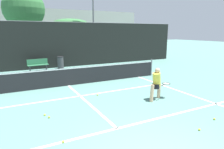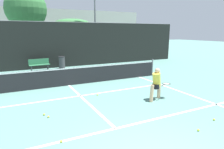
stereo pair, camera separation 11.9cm
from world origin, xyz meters
name	(u,v)px [view 2 (the right image)]	position (x,y,z in m)	size (l,w,h in m)	color
court_baseline_near	(115,128)	(0.00, 1.94, 0.00)	(11.00, 0.10, 0.01)	white
court_service_line	(80,96)	(0.00, 5.38, 0.00)	(8.25, 0.10, 0.01)	white
court_center_mark	(86,101)	(0.00, 4.64, 0.00)	(0.10, 5.41, 0.01)	white
court_sideline_right	(169,87)	(4.51, 4.64, 0.00)	(0.10, 6.41, 0.01)	white
net	(69,76)	(0.00, 7.35, 0.51)	(11.09, 0.09, 1.07)	slate
fence_back	(49,45)	(0.00, 13.11, 1.77)	(24.00, 0.06, 3.56)	black
player_practicing	(156,83)	(2.73, 3.49, 0.72)	(1.19, 0.45, 1.35)	#DBAD84
tennis_ball_scattered_0	(214,120)	(3.12, 1.00, 0.03)	(0.07, 0.07, 0.07)	#D1E033
tennis_ball_scattered_1	(48,117)	(-1.66, 3.63, 0.03)	(0.07, 0.07, 0.07)	#D1E033
tennis_ball_scattered_5	(44,114)	(-1.76, 3.89, 0.03)	(0.07, 0.07, 0.07)	#D1E033
tennis_ball_scattered_6	(61,141)	(-1.61, 1.90, 0.03)	(0.07, 0.07, 0.07)	#D1E033
tennis_ball_scattered_7	(198,130)	(2.08, 0.73, 0.03)	(0.07, 0.07, 0.07)	#D1E033
tennis_ball_scattered_9	(97,95)	(0.71, 5.08, 0.03)	(0.07, 0.07, 0.07)	#D1E033
courtside_bench	(39,64)	(-0.87, 12.34, 0.46)	(1.47, 0.52, 0.86)	#33724C
trash_bin	(62,63)	(0.76, 12.35, 0.48)	(0.48, 0.48, 0.96)	#3F3F42
parked_car	(79,54)	(3.35, 16.37, 0.65)	(1.80, 4.11, 1.53)	#B7B7BC
floodlight_mast	(95,2)	(5.38, 16.91, 5.70)	(1.10, 0.24, 9.05)	slate
tree_west	(45,27)	(1.03, 21.36, 3.33)	(3.33, 3.33, 3.83)	brown
tree_mid	(72,23)	(3.64, 19.39, 3.70)	(3.73, 3.73, 4.19)	brown
tree_east	(26,9)	(-0.97, 19.11, 4.96)	(3.95, 3.95, 6.95)	brown
building_far	(29,30)	(0.00, 29.67, 3.05)	(36.00, 2.40, 6.10)	#B2ADA3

